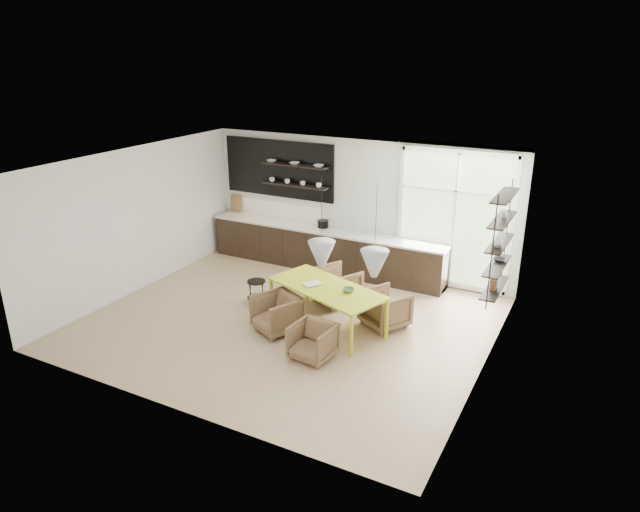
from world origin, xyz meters
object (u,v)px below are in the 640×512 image
at_px(armchair_back_right, 385,308).
at_px(wire_stool, 257,289).
at_px(dining_table, 327,290).
at_px(armchair_back_left, 337,286).
at_px(armchair_front_right, 313,341).
at_px(armchair_front_left, 277,314).

height_order(armchair_back_right, wire_stool, armchair_back_right).
bearing_deg(armchair_back_right, wire_stool, 36.68).
xyz_separation_m(dining_table, armchair_back_right, (0.90, 0.54, -0.39)).
distance_m(armchair_back_left, wire_stool, 1.56).
bearing_deg(armchair_back_left, armchair_back_right, -173.66).
xyz_separation_m(dining_table, armchair_front_right, (0.29, -1.06, -0.43)).
xyz_separation_m(armchair_front_right, wire_stool, (-1.94, 1.30, 0.01)).
bearing_deg(armchair_back_right, armchair_front_right, 99.12).
bearing_deg(wire_stool, armchair_front_left, -39.40).
bearing_deg(wire_stool, armchair_back_right, 6.71).
xyz_separation_m(armchair_front_left, armchair_front_right, (0.99, -0.53, -0.04)).
bearing_deg(wire_stool, dining_table, -8.36).
bearing_deg(armchair_front_left, armchair_back_right, 60.54).
xyz_separation_m(armchair_back_left, wire_stool, (-1.35, -0.77, -0.05)).
bearing_deg(armchair_front_right, dining_table, 110.51).
height_order(dining_table, armchair_back_left, dining_table).
bearing_deg(armchair_front_left, armchair_back_left, 101.98).
bearing_deg(armchair_front_left, dining_table, 63.94).
bearing_deg(armchair_back_left, armchair_front_right, 133.60).
xyz_separation_m(dining_table, wire_stool, (-1.65, 0.24, -0.42)).
bearing_deg(armchair_front_left, armchair_front_right, -1.25).
relative_size(armchair_back_left, armchair_front_right, 1.20).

